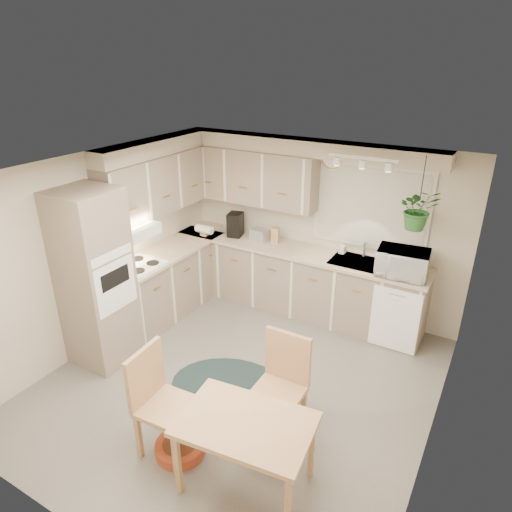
# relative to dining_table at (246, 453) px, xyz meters

# --- Properties ---
(floor) EXTENTS (4.20, 4.20, 0.00)m
(floor) POSITION_rel_dining_table_xyz_m (-0.74, 1.07, -0.34)
(floor) COLOR slate
(floor) RESTS_ON ground
(ceiling) EXTENTS (4.20, 4.20, 0.00)m
(ceiling) POSITION_rel_dining_table_xyz_m (-0.74, 1.07, 2.06)
(ceiling) COLOR white
(ceiling) RESTS_ON wall_back
(wall_back) EXTENTS (4.00, 0.04, 2.40)m
(wall_back) POSITION_rel_dining_table_xyz_m (-0.74, 3.17, 0.86)
(wall_back) COLOR beige
(wall_back) RESTS_ON floor
(wall_front) EXTENTS (4.00, 0.04, 2.40)m
(wall_front) POSITION_rel_dining_table_xyz_m (-0.74, -1.03, 0.86)
(wall_front) COLOR beige
(wall_front) RESTS_ON floor
(wall_left) EXTENTS (0.04, 4.20, 2.40)m
(wall_left) POSITION_rel_dining_table_xyz_m (-2.74, 1.07, 0.86)
(wall_left) COLOR beige
(wall_left) RESTS_ON floor
(wall_right) EXTENTS (0.04, 4.20, 2.40)m
(wall_right) POSITION_rel_dining_table_xyz_m (1.26, 1.07, 0.86)
(wall_right) COLOR beige
(wall_right) RESTS_ON floor
(base_cab_left) EXTENTS (0.60, 1.85, 0.90)m
(base_cab_left) POSITION_rel_dining_table_xyz_m (-2.44, 1.94, 0.11)
(base_cab_left) COLOR gray
(base_cab_left) RESTS_ON floor
(base_cab_back) EXTENTS (3.60, 0.60, 0.90)m
(base_cab_back) POSITION_rel_dining_table_xyz_m (-0.94, 2.87, 0.11)
(base_cab_back) COLOR gray
(base_cab_back) RESTS_ON floor
(counter_left) EXTENTS (0.64, 1.89, 0.04)m
(counter_left) POSITION_rel_dining_table_xyz_m (-2.43, 1.94, 0.58)
(counter_left) COLOR beige
(counter_left) RESTS_ON base_cab_left
(counter_back) EXTENTS (3.64, 0.64, 0.04)m
(counter_back) POSITION_rel_dining_table_xyz_m (-0.94, 2.86, 0.58)
(counter_back) COLOR beige
(counter_back) RESTS_ON base_cab_back
(oven_stack) EXTENTS (0.65, 0.65, 2.10)m
(oven_stack) POSITION_rel_dining_table_xyz_m (-2.41, 0.69, 0.71)
(oven_stack) COLOR gray
(oven_stack) RESTS_ON floor
(wall_oven_face) EXTENTS (0.02, 0.56, 0.58)m
(wall_oven_face) POSITION_rel_dining_table_xyz_m (-2.09, 0.69, 0.71)
(wall_oven_face) COLOR white
(wall_oven_face) RESTS_ON oven_stack
(upper_cab_left) EXTENTS (0.35, 2.00, 0.75)m
(upper_cab_left) POSITION_rel_dining_table_xyz_m (-2.56, 2.07, 1.48)
(upper_cab_left) COLOR gray
(upper_cab_left) RESTS_ON wall_left
(upper_cab_back) EXTENTS (2.00, 0.35, 0.75)m
(upper_cab_back) POSITION_rel_dining_table_xyz_m (-1.74, 2.99, 1.48)
(upper_cab_back) COLOR gray
(upper_cab_back) RESTS_ON wall_back
(soffit_left) EXTENTS (0.30, 2.00, 0.20)m
(soffit_left) POSITION_rel_dining_table_xyz_m (-2.59, 2.07, 1.96)
(soffit_left) COLOR beige
(soffit_left) RESTS_ON wall_left
(soffit_back) EXTENTS (3.60, 0.30, 0.20)m
(soffit_back) POSITION_rel_dining_table_xyz_m (-0.94, 3.02, 1.96)
(soffit_back) COLOR beige
(soffit_back) RESTS_ON wall_back
(cooktop) EXTENTS (0.52, 0.58, 0.02)m
(cooktop) POSITION_rel_dining_table_xyz_m (-2.42, 1.37, 0.60)
(cooktop) COLOR white
(cooktop) RESTS_ON counter_left
(range_hood) EXTENTS (0.40, 0.60, 0.14)m
(range_hood) POSITION_rel_dining_table_xyz_m (-2.44, 1.37, 1.06)
(range_hood) COLOR white
(range_hood) RESTS_ON upper_cab_left
(window_blinds) EXTENTS (1.40, 0.02, 1.00)m
(window_blinds) POSITION_rel_dining_table_xyz_m (-0.04, 3.14, 1.26)
(window_blinds) COLOR silver
(window_blinds) RESTS_ON wall_back
(window_frame) EXTENTS (1.50, 0.02, 1.10)m
(window_frame) POSITION_rel_dining_table_xyz_m (-0.04, 3.15, 1.26)
(window_frame) COLOR beige
(window_frame) RESTS_ON wall_back
(sink) EXTENTS (0.70, 0.48, 0.10)m
(sink) POSITION_rel_dining_table_xyz_m (-0.04, 2.87, 0.56)
(sink) COLOR #ABADB3
(sink) RESTS_ON counter_back
(dishwasher_front) EXTENTS (0.58, 0.02, 0.83)m
(dishwasher_front) POSITION_rel_dining_table_xyz_m (0.56, 2.56, 0.08)
(dishwasher_front) COLOR white
(dishwasher_front) RESTS_ON base_cab_back
(track_light_bar) EXTENTS (0.80, 0.04, 0.04)m
(track_light_bar) POSITION_rel_dining_table_xyz_m (-0.04, 2.62, 1.99)
(track_light_bar) COLOR white
(track_light_bar) RESTS_ON ceiling
(wall_clock) EXTENTS (0.30, 0.03, 0.30)m
(wall_clock) POSITION_rel_dining_table_xyz_m (-0.59, 3.14, 1.84)
(wall_clock) COLOR gold
(wall_clock) RESTS_ON wall_back
(dining_table) EXTENTS (1.16, 0.84, 0.68)m
(dining_table) POSITION_rel_dining_table_xyz_m (0.00, 0.00, 0.00)
(dining_table) COLOR tan
(dining_table) RESTS_ON floor
(chair_left) EXTENTS (0.52, 0.52, 1.04)m
(chair_left) POSITION_rel_dining_table_xyz_m (-0.80, -0.03, 0.18)
(chair_left) COLOR tan
(chair_left) RESTS_ON floor
(chair_back) EXTENTS (0.49, 0.49, 1.04)m
(chair_back) POSITION_rel_dining_table_xyz_m (-0.04, 0.62, 0.18)
(chair_back) COLOR tan
(chair_back) RESTS_ON floor
(braided_rug) EXTENTS (1.50, 1.29, 0.01)m
(braided_rug) POSITION_rel_dining_table_xyz_m (-0.83, 0.97, -0.34)
(braided_rug) COLOR black
(braided_rug) RESTS_ON floor
(pet_bed) EXTENTS (0.53, 0.53, 0.11)m
(pet_bed) POSITION_rel_dining_table_xyz_m (-0.70, -0.03, -0.29)
(pet_bed) COLOR #AF3E23
(pet_bed) RESTS_ON floor
(microwave) EXTENTS (0.62, 0.39, 0.40)m
(microwave) POSITION_rel_dining_table_xyz_m (0.52, 2.77, 0.80)
(microwave) COLOR white
(microwave) RESTS_ON counter_back
(soap_bottle) EXTENTS (0.10, 0.19, 0.08)m
(soap_bottle) POSITION_rel_dining_table_xyz_m (-0.31, 3.02, 0.64)
(soap_bottle) COLOR white
(soap_bottle) RESTS_ON counter_back
(hanging_plant) EXTENTS (0.60, 0.62, 0.38)m
(hanging_plant) POSITION_rel_dining_table_xyz_m (0.61, 2.77, 1.40)
(hanging_plant) COLOR #265C25
(hanging_plant) RESTS_ON ceiling
(coffee_maker) EXTENTS (0.24, 0.27, 0.35)m
(coffee_maker) POSITION_rel_dining_table_xyz_m (-1.90, 2.87, 0.77)
(coffee_maker) COLOR black
(coffee_maker) RESTS_ON counter_back
(toaster) EXTENTS (0.30, 0.21, 0.16)m
(toaster) POSITION_rel_dining_table_xyz_m (-1.51, 2.89, 0.68)
(toaster) COLOR #ABADB3
(toaster) RESTS_ON counter_back
(knife_block) EXTENTS (0.13, 0.13, 0.23)m
(knife_block) POSITION_rel_dining_table_xyz_m (-1.27, 2.92, 0.71)
(knife_block) COLOR tan
(knife_block) RESTS_ON counter_back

